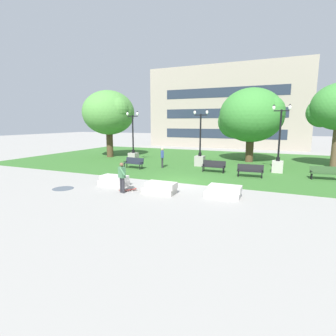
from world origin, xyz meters
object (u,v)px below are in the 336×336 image
concrete_block_right (224,192)px  person_bystander_near_lawn (162,157)px  park_bench_near_right (250,170)px  park_bench_far_right (214,166)px  concrete_block_left (160,188)px  skateboard (128,190)px  lamp_post_center (133,152)px  park_bench_far_left (325,172)px  person_skateboarder (122,176)px  lamp_post_left (200,155)px  park_bench_near_left (134,162)px  lamp_post_right (278,159)px  concrete_block_center (114,181)px

concrete_block_right → person_bystander_near_lawn: 9.63m
park_bench_near_right → park_bench_far_right: same height
park_bench_far_right → concrete_block_left: bearing=-99.5°
person_bystander_near_lawn → skateboard: bearing=-79.5°
lamp_post_center → park_bench_far_left: bearing=-6.4°
concrete_block_left → park_bench_far_right: size_ratio=1.03×
park_bench_near_right → park_bench_far_left: (4.74, 1.16, 0.00)m
person_skateboarder → skateboard: size_ratio=1.90×
lamp_post_left → skateboard: bearing=-97.0°
concrete_block_right → skateboard: 5.35m
park_bench_near_left → lamp_post_center: 3.75m
concrete_block_left → person_bystander_near_lawn: size_ratio=1.08×
park_bench_near_left → lamp_post_right: lamp_post_right is taller
concrete_block_right → person_skateboarder: bearing=-165.6°
park_bench_near_left → person_bystander_near_lawn: size_ratio=1.08×
lamp_post_center → concrete_block_center: bearing=-66.0°
concrete_block_left → park_bench_near_right: (4.05, 6.46, 0.23)m
park_bench_far_left → person_bystander_near_lawn: size_ratio=1.08×
concrete_block_right → person_skateboarder: person_skateboarder is taller
concrete_block_right → person_bystander_near_lawn: bearing=134.4°
person_skateboarder → person_bystander_near_lawn: (-1.35, 8.24, 0.01)m
park_bench_far_right → lamp_post_right: size_ratio=0.35×
concrete_block_center → lamp_post_right: 12.66m
concrete_block_center → park_bench_near_left: 6.10m
person_bystander_near_lawn → park_bench_far_right: bearing=-3.4°
concrete_block_center → park_bench_near_right: bearing=38.6°
concrete_block_center → concrete_block_right: 6.77m
concrete_block_left → lamp_post_right: size_ratio=0.36×
park_bench_far_right → lamp_post_left: 3.14m
skateboard → park_bench_near_left: park_bench_near_left is taller
lamp_post_left → lamp_post_right: (6.45, -0.54, 0.04)m
lamp_post_center → lamp_post_left: bearing=2.6°
skateboard → concrete_block_center: bearing=151.0°
park_bench_near_right → park_bench_far_left: size_ratio=1.00×
concrete_block_left → lamp_post_center: lamp_post_center is taller
person_skateboarder → park_bench_far_left: size_ratio=0.93×
person_skateboarder → lamp_post_left: (1.33, 10.44, 0.06)m
concrete_block_right → skateboard: concrete_block_right is taller
lamp_post_center → person_skateboarder: bearing=-62.1°
concrete_block_left → park_bench_near_right: 7.63m
park_bench_far_right → person_bystander_near_lawn: 4.59m
concrete_block_left → person_skateboarder: bearing=-160.4°
skateboard → park_bench_far_left: size_ratio=0.49×
park_bench_far_left → park_bench_far_right: (-7.58, -0.36, 0.00)m
park_bench_near_left → person_bystander_near_lawn: 2.47m
concrete_block_right → lamp_post_left: bearing=114.0°
concrete_block_left → person_skateboarder: person_skateboarder is taller
park_bench_near_left → park_bench_far_right: size_ratio=1.02×
concrete_block_right → park_bench_near_right: bearing=83.3°
concrete_block_left → park_bench_near_left: 8.28m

